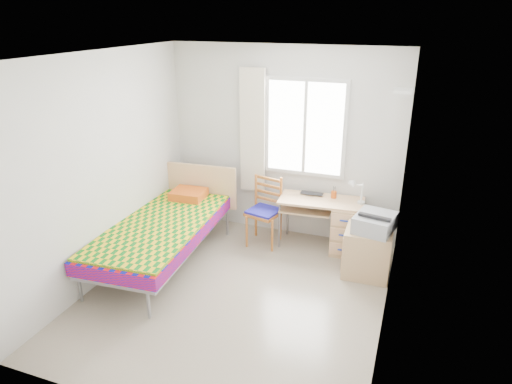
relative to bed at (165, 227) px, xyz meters
The scene contains 17 objects.
floor 1.28m from the bed, 19.67° to the right, with size 3.50×3.50×0.00m, color #BCAD93.
ceiling 2.43m from the bed, 19.67° to the right, with size 3.50×3.50×0.00m, color white.
wall_back 1.94m from the bed, 50.45° to the left, with size 3.20×3.20×0.00m, color silver.
wall_left 1.04m from the bed, 140.54° to the right, with size 3.50×3.50×0.00m, color silver.
wall_right 2.87m from the bed, ahead, with size 3.50×3.50×0.00m, color silver.
window 2.22m from the bed, 43.17° to the left, with size 1.10×0.04×1.30m.
curtain 1.76m from the bed, 61.50° to the left, with size 0.35×0.05×1.70m, color #F0E4C6.
floating_shelf 3.26m from the bed, 21.02° to the left, with size 0.20×0.32×0.03m, color white.
bed is the anchor object (origin of this frame).
desk 2.28m from the bed, 27.39° to the left, with size 1.13×0.59×0.68m.
chair 1.37m from the bed, 42.46° to the left, with size 0.48×0.48×0.93m.
cabinet 2.50m from the bed, 12.87° to the left, with size 0.56×0.50×0.59m.
printer 2.55m from the bed, 12.83° to the left, with size 0.50×0.55×0.21m.
laptop 1.96m from the bed, 35.63° to the left, with size 0.30×0.20×0.02m, color black.
pen_cup 2.23m from the bed, 31.86° to the left, with size 0.07×0.07×0.09m, color #CB5F16.
task_lamp 2.44m from the bed, 24.22° to the left, with size 0.21×0.31×0.36m.
book 1.89m from the bed, 33.15° to the left, with size 0.16×0.21×0.02m, color gray.
Camera 1 is at (1.71, -4.01, 2.97)m, focal length 32.00 mm.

